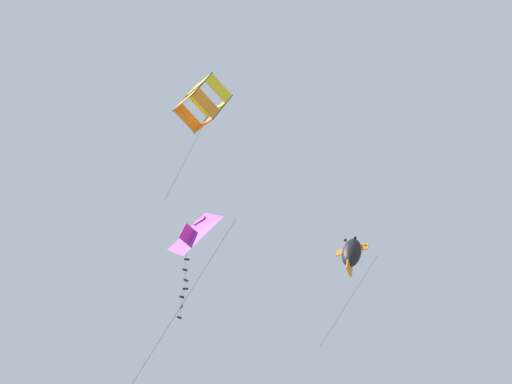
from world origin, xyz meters
The scene contains 3 objects.
kite_fish_upper_right centered at (5.65, -2.94, 29.28)m, with size 2.99×2.66×6.09m.
kite_box_near_right centered at (-0.43, 2.04, 35.42)m, with size 3.18×2.39×7.49m.
kite_delta_mid_left centered at (-5.72, -0.82, 25.29)m, with size 3.29×3.51×7.90m.
Camera 1 is at (-22.71, -10.61, 15.14)m, focal length 47.96 mm.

